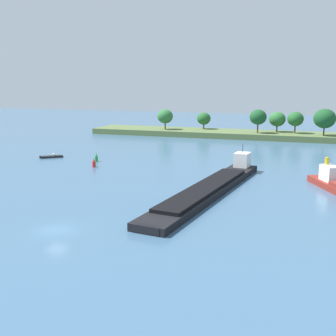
# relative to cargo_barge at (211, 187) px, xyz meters

# --- Properties ---
(ground_plane) EXTENTS (400.00, 400.00, 0.00)m
(ground_plane) POSITION_rel_cargo_barge_xyz_m (-13.58, -23.33, -0.83)
(ground_plane) COLOR #3D607F
(treeline_island) EXTENTS (93.35, 14.92, 9.77)m
(treeline_island) POSITION_rel_cargo_barge_xyz_m (-4.97, 71.40, 1.67)
(treeline_island) COLOR #566B3D
(treeline_island) RESTS_ON ground
(cargo_barge) EXTENTS (10.35, 41.50, 5.64)m
(cargo_barge) POSITION_rel_cargo_barge_xyz_m (0.00, 0.00, 0.00)
(cargo_barge) COLOR black
(cargo_barge) RESTS_ON ground
(tugboat) EXTENTS (7.35, 10.69, 4.88)m
(tugboat) POSITION_rel_cargo_barge_xyz_m (18.36, 9.08, 0.40)
(tugboat) COLOR maroon
(tugboat) RESTS_ON ground
(fishing_skiff) EXTENTS (4.98, 4.42, 0.92)m
(fishing_skiff) POSITION_rel_cargo_barge_xyz_m (-42.61, 19.30, -0.60)
(fishing_skiff) COLOR black
(fishing_skiff) RESTS_ON ground
(channel_buoy_red) EXTENTS (0.70, 0.70, 1.90)m
(channel_buoy_red) POSITION_rel_cargo_barge_xyz_m (-27.68, 12.25, -0.02)
(channel_buoy_red) COLOR red
(channel_buoy_red) RESTS_ON ground
(channel_buoy_green) EXTENTS (0.70, 0.70, 1.90)m
(channel_buoy_green) POSITION_rel_cargo_barge_xyz_m (-30.26, 18.17, -0.02)
(channel_buoy_green) COLOR green
(channel_buoy_green) RESTS_ON ground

